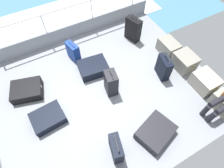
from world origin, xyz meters
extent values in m
cube|color=gray|center=(0.00, 0.00, -0.03)|extent=(4.40, 5.20, 0.06)
cube|color=gray|center=(-2.17, 0.00, 0.23)|extent=(0.06, 5.20, 0.45)
cylinder|color=silver|center=(-2.17, -0.69, 0.50)|extent=(0.04, 0.04, 1.00)
cylinder|color=silver|center=(-2.17, 0.69, 0.50)|extent=(0.04, 0.04, 1.00)
cylinder|color=silver|center=(-2.17, 2.08, 0.50)|extent=(0.04, 0.04, 1.00)
cylinder|color=silver|center=(-2.17, 0.00, 1.00)|extent=(0.04, 4.16, 0.04)
cube|color=white|center=(-3.60, 0.00, -0.34)|extent=(2.40, 7.28, 0.01)
cube|color=gray|center=(-0.30, 2.11, 0.19)|extent=(0.58, 0.39, 0.38)
torus|color=tan|center=(-0.60, 2.11, 0.27)|extent=(0.02, 0.12, 0.12)
torus|color=tan|center=(0.00, 2.11, 0.27)|extent=(0.02, 0.12, 0.12)
cube|color=gray|center=(0.32, 2.15, 0.21)|extent=(0.55, 0.48, 0.41)
torus|color=tan|center=(0.04, 2.15, 0.29)|extent=(0.02, 0.12, 0.12)
torus|color=tan|center=(0.61, 2.15, 0.29)|extent=(0.02, 0.12, 0.12)
cube|color=#9E9989|center=(1.05, 2.16, 0.19)|extent=(0.58, 0.47, 0.39)
torus|color=tan|center=(0.75, 2.16, 0.27)|extent=(0.02, 0.12, 0.12)
torus|color=tan|center=(1.35, 2.16, 0.27)|extent=(0.02, 0.12, 0.12)
torus|color=tan|center=(1.42, 2.16, 0.28)|extent=(0.02, 0.12, 0.12)
cylinder|color=black|center=(1.81, 1.81, 0.43)|extent=(0.12, 0.40, 0.12)
cylinder|color=black|center=(1.81, 1.61, 0.20)|extent=(0.11, 0.11, 0.39)
cylinder|color=black|center=(1.63, 1.81, 0.43)|extent=(0.12, 0.40, 0.12)
cylinder|color=black|center=(1.63, 1.61, 0.20)|extent=(0.11, 0.11, 0.39)
cube|color=black|center=(-1.25, 1.54, 0.35)|extent=(0.50, 0.33, 0.70)
cylinder|color=#A5A8AD|center=(-1.38, 1.50, 0.77)|extent=(0.02, 0.02, 0.14)
cylinder|color=#A5A8AD|center=(-1.12, 1.58, 0.77)|extent=(0.02, 0.02, 0.14)
cylinder|color=#2D2D2D|center=(-1.25, 1.54, 0.83)|extent=(0.29, 0.10, 0.02)
cube|color=silver|center=(-1.28, 1.64, 0.56)|extent=(0.05, 0.02, 0.08)
cube|color=black|center=(-0.83, -1.71, 0.12)|extent=(0.74, 0.82, 0.24)
cube|color=white|center=(-0.74, -1.37, 0.16)|extent=(0.05, 0.02, 0.08)
cube|color=navy|center=(-1.36, -0.28, 0.25)|extent=(0.44, 0.27, 0.50)
cylinder|color=#A5A8AD|center=(-1.48, -0.31, 0.59)|extent=(0.02, 0.02, 0.17)
cylinder|color=#A5A8AD|center=(-1.24, -0.25, 0.59)|extent=(0.02, 0.02, 0.17)
cylinder|color=#2D2D2D|center=(-1.36, -0.28, 0.67)|extent=(0.26, 0.08, 0.02)
cube|color=green|center=(-1.38, -0.18, 0.32)|extent=(0.05, 0.02, 0.08)
cube|color=black|center=(0.10, -1.48, 0.11)|extent=(0.59, 0.72, 0.21)
cube|color=white|center=(0.07, -1.14, 0.15)|extent=(0.05, 0.01, 0.08)
cube|color=black|center=(-0.69, -0.01, 0.13)|extent=(0.66, 0.79, 0.25)
cube|color=silver|center=(-0.65, 0.35, 0.17)|extent=(0.05, 0.01, 0.08)
cube|color=black|center=(0.08, 0.10, 0.33)|extent=(0.39, 0.31, 0.65)
cylinder|color=#A5A8AD|center=(-0.03, 0.12, 0.72)|extent=(0.02, 0.02, 0.13)
cylinder|color=#A5A8AD|center=(0.18, 0.08, 0.72)|extent=(0.02, 0.02, 0.13)
cylinder|color=#2D2D2D|center=(0.08, 0.10, 0.78)|extent=(0.23, 0.06, 0.02)
cube|color=white|center=(0.10, 0.23, 0.54)|extent=(0.05, 0.01, 0.08)
cube|color=black|center=(0.27, 1.48, 0.30)|extent=(0.48, 0.30, 0.60)
cylinder|color=#A5A8AD|center=(0.14, 1.51, 0.65)|extent=(0.02, 0.02, 0.10)
cylinder|color=#A5A8AD|center=(0.40, 1.45, 0.65)|extent=(0.02, 0.02, 0.10)
cylinder|color=#2D2D2D|center=(0.27, 1.48, 0.70)|extent=(0.29, 0.08, 0.02)
cube|color=silver|center=(0.30, 1.58, 0.49)|extent=(0.05, 0.02, 0.08)
cube|color=black|center=(1.41, -0.52, 0.27)|extent=(0.48, 0.29, 0.54)
cylinder|color=#A5A8AD|center=(1.28, -0.49, 0.60)|extent=(0.02, 0.02, 0.12)
cylinder|color=#A5A8AD|center=(1.54, -0.55, 0.60)|extent=(0.02, 0.02, 0.12)
cylinder|color=#2D2D2D|center=(1.41, -0.52, 0.66)|extent=(0.29, 0.08, 0.02)
cube|color=silver|center=(1.44, -0.42, 0.44)|extent=(0.05, 0.02, 0.08)
cube|color=black|center=(1.49, 0.39, 0.12)|extent=(0.79, 0.89, 0.23)
cube|color=green|center=(1.37, 0.75, 0.18)|extent=(0.05, 0.02, 0.08)
camera|label=1|loc=(2.20, -1.03, 3.86)|focal=29.54mm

